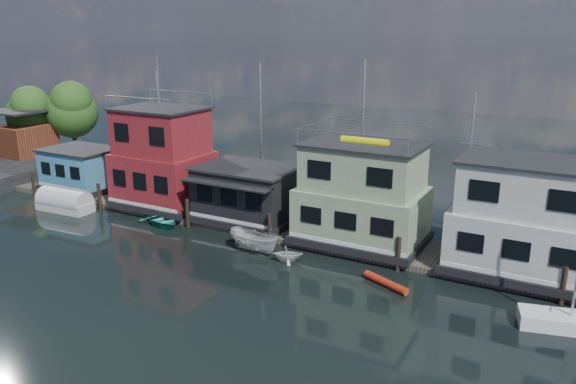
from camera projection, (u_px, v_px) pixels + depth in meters
The scene contains 16 objects.
ground at pixel (142, 287), 31.83m from camera, with size 160.00×160.00×0.00m, color black.
dock at pixel (254, 223), 41.87m from camera, with size 48.00×5.00×0.40m, color #595147.
houseboat_blue at pixel (82, 169), 49.65m from camera, with size 6.40×4.90×3.66m.
houseboat_red at pixel (163, 160), 44.72m from camera, with size 7.40×5.90×11.86m.
houseboat_dark at pixel (248, 193), 41.47m from camera, with size 7.40×6.10×4.06m.
houseboat_green at pixel (362, 195), 37.00m from camera, with size 8.40×5.90×7.03m.
houseboat_white at pixel (525, 219), 32.38m from camera, with size 8.40×5.90×6.66m.
pilings at pixel (229, 221), 39.42m from camera, with size 42.28×0.28×2.20m.
background_masts at pixel (347, 145), 43.22m from camera, with size 36.40×0.16×12.00m.
shore at pixel (24, 134), 58.37m from camera, with size 12.40×15.72×8.24m.
dinghy_teal at pixel (163, 219), 42.02m from camera, with size 2.84×3.98×0.82m, color #217C76.
dinghy_white at pixel (287, 254), 35.29m from camera, with size 1.69×1.96×1.03m, color silver.
red_kayak at pixel (386, 283), 31.94m from camera, with size 0.45×0.45×3.07m, color red.
tarp_runabout at pixel (65, 202), 45.14m from camera, with size 4.82×2.16×1.92m.
day_sailer at pixel (570, 321), 27.29m from camera, with size 4.98×2.68×7.47m.
motorboat at pixel (254, 241), 36.68m from camera, with size 1.48×3.95×1.52m, color silver.
Camera 1 is at (21.29, -21.44, 14.10)m, focal length 35.00 mm.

